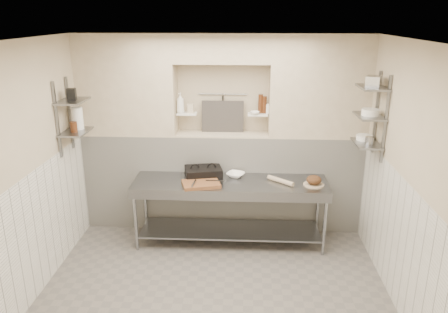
# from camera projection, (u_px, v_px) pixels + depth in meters

# --- Properties ---
(floor) EXTENTS (4.00, 3.90, 0.10)m
(floor) POSITION_uv_depth(u_px,v_px,m) (214.00, 297.00, 5.00)
(floor) COLOR #66605A
(floor) RESTS_ON ground
(ceiling) EXTENTS (4.00, 3.90, 0.10)m
(ceiling) POSITION_uv_depth(u_px,v_px,m) (212.00, 35.00, 4.10)
(ceiling) COLOR silver
(ceiling) RESTS_ON ground
(wall_left) EXTENTS (0.10, 3.90, 2.80)m
(wall_left) POSITION_uv_depth(u_px,v_px,m) (22.00, 175.00, 4.65)
(wall_left) COLOR #C1B194
(wall_left) RESTS_ON ground
(wall_right) EXTENTS (0.10, 3.90, 2.80)m
(wall_right) POSITION_uv_depth(u_px,v_px,m) (413.00, 182.00, 4.45)
(wall_right) COLOR #C1B194
(wall_right) RESTS_ON ground
(wall_back) EXTENTS (4.00, 0.10, 2.80)m
(wall_back) POSITION_uv_depth(u_px,v_px,m) (223.00, 130.00, 6.45)
(wall_back) COLOR #C1B194
(wall_back) RESTS_ON ground
(wall_front) EXTENTS (4.00, 0.10, 2.80)m
(wall_front) POSITION_uv_depth(u_px,v_px,m) (189.00, 297.00, 2.66)
(wall_front) COLOR #C1B194
(wall_front) RESTS_ON ground
(backwall_lower) EXTENTS (4.00, 0.40, 1.40)m
(backwall_lower) POSITION_uv_depth(u_px,v_px,m) (222.00, 180.00, 6.43)
(backwall_lower) COLOR white
(backwall_lower) RESTS_ON floor
(alcove_sill) EXTENTS (1.30, 0.40, 0.02)m
(alcove_sill) POSITION_uv_depth(u_px,v_px,m) (222.00, 134.00, 6.21)
(alcove_sill) COLOR #C1B194
(alcove_sill) RESTS_ON backwall_lower
(backwall_pillar_left) EXTENTS (1.35, 0.40, 1.40)m
(backwall_pillar_left) POSITION_uv_depth(u_px,v_px,m) (127.00, 85.00, 6.06)
(backwall_pillar_left) COLOR #C1B194
(backwall_pillar_left) RESTS_ON backwall_lower
(backwall_pillar_right) EXTENTS (1.35, 0.40, 1.40)m
(backwall_pillar_right) POSITION_uv_depth(u_px,v_px,m) (319.00, 86.00, 5.93)
(backwall_pillar_right) COLOR #C1B194
(backwall_pillar_right) RESTS_ON backwall_lower
(backwall_header) EXTENTS (1.30, 0.40, 0.40)m
(backwall_header) POSITION_uv_depth(u_px,v_px,m) (222.00, 48.00, 5.84)
(backwall_header) COLOR #C1B194
(backwall_header) RESTS_ON backwall_lower
(wainscot_left) EXTENTS (0.02, 3.90, 1.40)m
(wainscot_left) POSITION_uv_depth(u_px,v_px,m) (36.00, 234.00, 4.87)
(wainscot_left) COLOR white
(wainscot_left) RESTS_ON floor
(wainscot_right) EXTENTS (0.02, 3.90, 1.40)m
(wainscot_right) POSITION_uv_depth(u_px,v_px,m) (399.00, 243.00, 4.68)
(wainscot_right) COLOR white
(wainscot_right) RESTS_ON floor
(alcove_shelf_left) EXTENTS (0.28, 0.16, 0.02)m
(alcove_shelf_left) POSITION_uv_depth(u_px,v_px,m) (187.00, 114.00, 6.14)
(alcove_shelf_left) COLOR white
(alcove_shelf_left) RESTS_ON backwall_lower
(alcove_shelf_right) EXTENTS (0.28, 0.16, 0.02)m
(alcove_shelf_right) POSITION_uv_depth(u_px,v_px,m) (258.00, 114.00, 6.10)
(alcove_shelf_right) COLOR white
(alcove_shelf_right) RESTS_ON backwall_lower
(utensil_rail) EXTENTS (0.70, 0.02, 0.02)m
(utensil_rail) POSITION_uv_depth(u_px,v_px,m) (223.00, 94.00, 6.20)
(utensil_rail) COLOR gray
(utensil_rail) RESTS_ON wall_back
(hanging_steel) EXTENTS (0.02, 0.02, 0.30)m
(hanging_steel) POSITION_uv_depth(u_px,v_px,m) (223.00, 106.00, 6.24)
(hanging_steel) COLOR black
(hanging_steel) RESTS_ON utensil_rail
(splash_panel) EXTENTS (0.60, 0.08, 0.45)m
(splash_panel) POSITION_uv_depth(u_px,v_px,m) (223.00, 117.00, 6.23)
(splash_panel) COLOR #383330
(splash_panel) RESTS_ON alcove_sill
(shelf_rail_left_a) EXTENTS (0.03, 0.03, 0.95)m
(shelf_rail_left_a) POSITION_uv_depth(u_px,v_px,m) (70.00, 113.00, 5.71)
(shelf_rail_left_a) COLOR slate
(shelf_rail_left_a) RESTS_ON wall_left
(shelf_rail_left_b) EXTENTS (0.03, 0.03, 0.95)m
(shelf_rail_left_b) POSITION_uv_depth(u_px,v_px,m) (57.00, 120.00, 5.33)
(shelf_rail_left_b) COLOR slate
(shelf_rail_left_b) RESTS_ON wall_left
(wall_shelf_left_lower) EXTENTS (0.30, 0.50, 0.02)m
(wall_shelf_left_lower) POSITION_uv_depth(u_px,v_px,m) (76.00, 132.00, 5.58)
(wall_shelf_left_lower) COLOR slate
(wall_shelf_left_lower) RESTS_ON wall_left
(wall_shelf_left_upper) EXTENTS (0.30, 0.50, 0.03)m
(wall_shelf_left_upper) POSITION_uv_depth(u_px,v_px,m) (72.00, 101.00, 5.45)
(wall_shelf_left_upper) COLOR slate
(wall_shelf_left_upper) RESTS_ON wall_left
(shelf_rail_right_a) EXTENTS (0.03, 0.03, 1.05)m
(shelf_rail_right_a) POSITION_uv_depth(u_px,v_px,m) (376.00, 113.00, 5.50)
(shelf_rail_right_a) COLOR slate
(shelf_rail_right_a) RESTS_ON wall_right
(shelf_rail_right_b) EXTENTS (0.03, 0.03, 1.05)m
(shelf_rail_right_b) POSITION_uv_depth(u_px,v_px,m) (386.00, 120.00, 5.12)
(shelf_rail_right_b) COLOR slate
(shelf_rail_right_b) RESTS_ON wall_right
(wall_shelf_right_lower) EXTENTS (0.30, 0.50, 0.02)m
(wall_shelf_right_lower) POSITION_uv_depth(u_px,v_px,m) (367.00, 144.00, 5.43)
(wall_shelf_right_lower) COLOR slate
(wall_shelf_right_lower) RESTS_ON wall_right
(wall_shelf_right_mid) EXTENTS (0.30, 0.50, 0.02)m
(wall_shelf_right_mid) POSITION_uv_depth(u_px,v_px,m) (370.00, 116.00, 5.32)
(wall_shelf_right_mid) COLOR slate
(wall_shelf_right_mid) RESTS_ON wall_right
(wall_shelf_right_upper) EXTENTS (0.30, 0.50, 0.03)m
(wall_shelf_right_upper) POSITION_uv_depth(u_px,v_px,m) (373.00, 87.00, 5.21)
(wall_shelf_right_upper) COLOR slate
(wall_shelf_right_upper) RESTS_ON wall_right
(prep_table) EXTENTS (2.60, 0.70, 0.90)m
(prep_table) POSITION_uv_depth(u_px,v_px,m) (230.00, 200.00, 5.91)
(prep_table) COLOR gray
(prep_table) RESTS_ON floor
(panini_press) EXTENTS (0.55, 0.45, 0.13)m
(panini_press) POSITION_uv_depth(u_px,v_px,m) (203.00, 172.00, 5.99)
(panini_press) COLOR black
(panini_press) RESTS_ON prep_table
(cutting_board) EXTENTS (0.55, 0.45, 0.04)m
(cutting_board) POSITION_uv_depth(u_px,v_px,m) (201.00, 184.00, 5.70)
(cutting_board) COLOR brown
(cutting_board) RESTS_ON prep_table
(knife_blade) EXTENTS (0.26, 0.03, 0.01)m
(knife_blade) POSITION_uv_depth(u_px,v_px,m) (216.00, 181.00, 5.74)
(knife_blade) COLOR gray
(knife_blade) RESTS_ON cutting_board
(tongs) EXTENTS (0.04, 0.23, 0.02)m
(tongs) POSITION_uv_depth(u_px,v_px,m) (194.00, 183.00, 5.63)
(tongs) COLOR gray
(tongs) RESTS_ON cutting_board
(mixing_bowl) EXTENTS (0.31, 0.31, 0.06)m
(mixing_bowl) POSITION_uv_depth(u_px,v_px,m) (236.00, 175.00, 6.00)
(mixing_bowl) COLOR white
(mixing_bowl) RESTS_ON prep_table
(rolling_pin) EXTENTS (0.35, 0.31, 0.06)m
(rolling_pin) POSITION_uv_depth(u_px,v_px,m) (281.00, 181.00, 5.79)
(rolling_pin) COLOR tan
(rolling_pin) RESTS_ON prep_table
(bread_board) EXTENTS (0.27, 0.27, 0.02)m
(bread_board) POSITION_uv_depth(u_px,v_px,m) (314.00, 185.00, 5.71)
(bread_board) COLOR tan
(bread_board) RESTS_ON prep_table
(bread_loaf) EXTENTS (0.20, 0.20, 0.12)m
(bread_loaf) POSITION_uv_depth(u_px,v_px,m) (314.00, 180.00, 5.69)
(bread_loaf) COLOR #4C2D19
(bread_loaf) RESTS_ON bread_board
(bottle_soap) EXTENTS (0.13, 0.13, 0.28)m
(bottle_soap) POSITION_uv_depth(u_px,v_px,m) (180.00, 103.00, 6.07)
(bottle_soap) COLOR white
(bottle_soap) RESTS_ON alcove_shelf_left
(jar_alcove) EXTENTS (0.08, 0.08, 0.13)m
(jar_alcove) POSITION_uv_depth(u_px,v_px,m) (191.00, 108.00, 6.11)
(jar_alcove) COLOR #C1B194
(jar_alcove) RESTS_ON alcove_shelf_left
(bowl_alcove) EXTENTS (0.15, 0.15, 0.04)m
(bowl_alcove) POSITION_uv_depth(u_px,v_px,m) (255.00, 113.00, 6.04)
(bowl_alcove) COLOR white
(bowl_alcove) RESTS_ON alcove_shelf_right
(condiment_a) EXTENTS (0.06, 0.06, 0.24)m
(condiment_a) POSITION_uv_depth(u_px,v_px,m) (264.00, 105.00, 6.07)
(condiment_a) COLOR #43200E
(condiment_a) RESTS_ON alcove_shelf_right
(condiment_b) EXTENTS (0.07, 0.07, 0.26)m
(condiment_b) POSITION_uv_depth(u_px,v_px,m) (261.00, 104.00, 6.08)
(condiment_b) COLOR #43200E
(condiment_b) RESTS_ON alcove_shelf_right
(condiment_c) EXTENTS (0.08, 0.08, 0.13)m
(condiment_c) POSITION_uv_depth(u_px,v_px,m) (268.00, 108.00, 6.10)
(condiment_c) COLOR white
(condiment_c) RESTS_ON alcove_shelf_right
(jug_left) EXTENTS (0.14, 0.14, 0.28)m
(jug_left) POSITION_uv_depth(u_px,v_px,m) (77.00, 118.00, 5.62)
(jug_left) COLOR white
(jug_left) RESTS_ON wall_shelf_left_lower
(jar_left) EXTENTS (0.09, 0.09, 0.13)m
(jar_left) POSITION_uv_depth(u_px,v_px,m) (74.00, 127.00, 5.51)
(jar_left) COLOR #43200E
(jar_left) RESTS_ON wall_shelf_left_lower
(box_left_upper) EXTENTS (0.12, 0.12, 0.15)m
(box_left_upper) POSITION_uv_depth(u_px,v_px,m) (72.00, 94.00, 5.42)
(box_left_upper) COLOR black
(box_left_upper) RESTS_ON wall_shelf_left_upper
(bowl_right) EXTENTS (0.21, 0.21, 0.06)m
(bowl_right) POSITION_uv_depth(u_px,v_px,m) (364.00, 138.00, 5.53)
(bowl_right) COLOR white
(bowl_right) RESTS_ON wall_shelf_right_lower
(canister_right) EXTENTS (0.10, 0.10, 0.10)m
(canister_right) POSITION_uv_depth(u_px,v_px,m) (369.00, 141.00, 5.31)
(canister_right) COLOR gray
(canister_right) RESTS_ON wall_shelf_right_lower
(bowl_right_mid) EXTENTS (0.21, 0.21, 0.08)m
(bowl_right_mid) POSITION_uv_depth(u_px,v_px,m) (370.00, 112.00, 5.29)
(bowl_right_mid) COLOR white
(bowl_right_mid) RESTS_ON wall_shelf_right_mid
(basket_right) EXTENTS (0.22, 0.24, 0.12)m
(basket_right) POSITION_uv_depth(u_px,v_px,m) (373.00, 81.00, 5.18)
(basket_right) COLOR gray
(basket_right) RESTS_ON wall_shelf_right_upper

